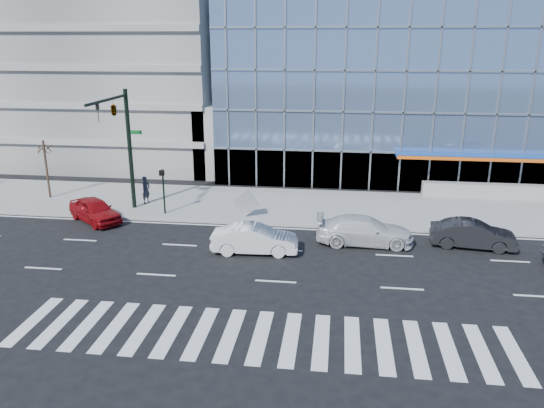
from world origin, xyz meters
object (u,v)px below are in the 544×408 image
Objects in this scene: traffic_signal at (119,123)px; pedestrian at (146,190)px; red_sedan at (95,210)px; street_tree_near at (44,148)px; dark_sedan at (473,234)px; white_suv at (365,231)px; tilted_panel at (246,203)px; ped_signal_post at (163,185)px; white_sedan at (255,239)px.

traffic_signal is 4.16× the size of pedestrian.
street_tree_near is at bearing 90.18° from red_sedan.
dark_sedan is at bearing -11.34° from street_tree_near.
traffic_signal is at bearing 89.37° from dark_sedan.
pedestrian is (0.50, 2.47, -5.05)m from traffic_signal.
white_suv is 8.20m from tilted_panel.
ped_signal_post is 9.97m from street_tree_near.
traffic_signal reaches higher than tilted_panel.
ped_signal_post is 3.08m from pedestrian.
tilted_panel is (-7.44, 3.43, 0.27)m from white_suv.
traffic_signal reaches higher than street_tree_near.
white_suv is 6.35m from white_sedan.
traffic_signal is 1.89× the size of street_tree_near.
dark_sedan is 2.41× the size of pedestrian.
white_sedan is at bearing -25.97° from street_tree_near.
street_tree_near is 3.25× the size of tilted_panel.
street_tree_near is 2.20× the size of pedestrian.
pedestrian is (-14.92, 5.47, 0.32)m from white_suv.
dark_sedan is (18.92, -3.14, -1.38)m from ped_signal_post.
tilted_panel reaches higher than red_sedan.
pedestrian is (-8.92, 7.54, 0.34)m from white_sedan.
white_sedan reaches higher than dark_sedan.
white_suv is at bearing -57.85° from red_sedan.
ped_signal_post is at bearing 74.85° from white_suv.
ped_signal_post is at bearing 48.52° from white_sedan.
white_sedan is at bearing -108.34° from pedestrian.
white_suv is (22.42, -5.93, -2.98)m from street_tree_near.
street_tree_near reaches higher than red_sedan.
tilted_panel is at bearing 0.59° from ped_signal_post.
street_tree_near is 18.51m from white_sedan.
pedestrian is at bearing 163.30° from tilted_panel.
white_suv is 15.90m from pedestrian.
white_suv is 2.85× the size of pedestrian.
pedestrian is (7.50, -0.46, -2.67)m from street_tree_near.
street_tree_near reaches higher than tilted_panel.
white_sedan is at bearing -76.75° from tilted_panel.
dark_sedan is 23.01m from red_sedan.
traffic_signal reaches higher than white_sedan.
pedestrian is 7.76m from tilted_panel.
white_suv is at bearing -14.82° from street_tree_near.
white_sedan is (9.42, -5.07, -5.39)m from traffic_signal.
traffic_signal is at bearing -171.48° from ped_signal_post.
traffic_signal is 9.48m from tilted_panel.
pedestrian is at bearing 82.67° from dark_sedan.
tilted_panel is at bearing 83.34° from dark_sedan.
traffic_signal reaches higher than dark_sedan.
traffic_signal is at bearing 58.41° from white_sedan.
red_sedan is at bearing -171.18° from tilted_panel.
street_tree_near is at bearing 85.39° from dark_sedan.
traffic_signal is 7.96m from street_tree_near.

